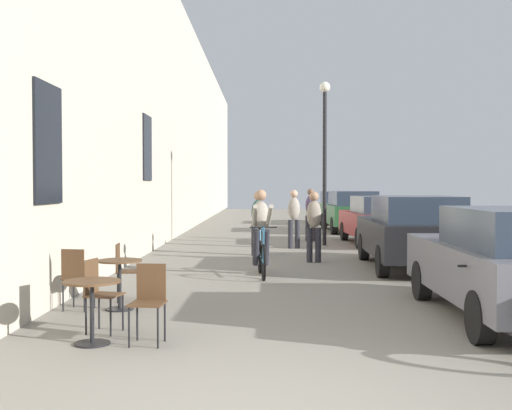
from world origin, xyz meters
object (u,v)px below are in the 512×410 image
object	(u,v)px
cafe_table_mid	(120,274)
parked_motorcycle	(508,315)
cafe_chair_near_toward_street	(99,290)
cyclist_on_bicycle	(261,235)
pedestrian_far	(294,216)
cafe_chair_mid_toward_street	(125,268)
parked_car_fourth	(351,211)
pedestrian_furthest	(311,212)
street_lamp	(325,142)
parked_car_nearest	(510,262)
cafe_chair_near_toward_wall	(149,297)
pedestrian_mid	(258,219)
parked_car_third	(378,219)
cafe_table_near	(92,298)
cafe_chair_mid_toward_wall	(76,275)
parked_car_second	(412,231)
parked_car_fifth	(337,207)
pedestrian_near	(314,223)

from	to	relation	value
cafe_table_mid	parked_motorcycle	distance (m)	5.21
cafe_chair_near_toward_street	cyclist_on_bicycle	world-z (taller)	cyclist_on_bicycle
pedestrian_far	cafe_chair_mid_toward_street	bearing A→B (deg)	-109.91
pedestrian_far	parked_car_fourth	size ratio (longest dim) A/B	0.37
pedestrian_furthest	parked_car_fourth	world-z (taller)	pedestrian_furthest
street_lamp	parked_car_nearest	size ratio (longest dim) A/B	1.16
cafe_chair_near_toward_wall	cafe_table_mid	distance (m)	2.06
pedestrian_mid	pedestrian_far	bearing A→B (deg)	60.80
cafe_chair_near_toward_street	cyclist_on_bicycle	size ratio (longest dim) A/B	0.51
pedestrian_furthest	parked_car_third	xyz separation A→B (m)	(1.96, -1.14, -0.19)
parked_car_fourth	cafe_chair_mid_toward_street	bearing A→B (deg)	-110.37
cafe_chair_mid_toward_street	pedestrian_mid	bearing A→B (deg)	72.90
cafe_table_near	parked_car_fourth	world-z (taller)	parked_car_fourth
cafe_table_near	cafe_chair_mid_toward_wall	world-z (taller)	cafe_chair_mid_toward_wall
cafe_table_near	cafe_chair_near_toward_street	distance (m)	0.58
cafe_chair_mid_toward_street	parked_motorcycle	world-z (taller)	cafe_chair_mid_toward_street
cafe_chair_mid_toward_wall	pedestrian_furthest	xyz separation A→B (m)	(4.19, 11.44, 0.44)
cyclist_on_bicycle	parked_motorcycle	xyz separation A→B (m)	(2.66, -5.79, -0.41)
cafe_chair_near_toward_street	street_lamp	bearing A→B (deg)	71.42
cafe_chair_near_toward_street	cafe_chair_mid_toward_wall	size ratio (longest dim) A/B	1.00
cafe_chair_near_toward_wall	pedestrian_far	size ratio (longest dim) A/B	0.53
cafe_chair_near_toward_wall	parked_car_second	world-z (taller)	parked_car_second
pedestrian_furthest	parked_car_fourth	xyz separation A→B (m)	(1.87, 4.21, -0.13)
cafe_chair_mid_toward_street	pedestrian_far	size ratio (longest dim) A/B	0.53
cafe_chair_mid_toward_street	cyclist_on_bicycle	distance (m)	3.53
parked_car_fourth	parked_motorcycle	xyz separation A→B (m)	(-0.77, -17.85, -0.42)
street_lamp	cyclist_on_bicycle	bearing A→B (deg)	-106.15
cafe_chair_near_toward_street	parked_car_nearest	world-z (taller)	parked_car_nearest
pedestrian_far	parked_car_nearest	xyz separation A→B (m)	(2.39, -9.65, -0.16)
parked_car_second	street_lamp	bearing A→B (deg)	104.15
parked_car_fifth	parked_car_second	bearing A→B (deg)	-90.99
cafe_chair_mid_toward_wall	parked_car_third	world-z (taller)	parked_car_third
parked_car_third	parked_motorcycle	bearing A→B (deg)	-93.95
cafe_chair_mid_toward_street	parked_car_nearest	bearing A→B (deg)	-14.03
cafe_chair_near_toward_wall	parked_car_nearest	distance (m)	4.72
pedestrian_near	cafe_chair_near_toward_wall	bearing A→B (deg)	-108.00
cyclist_on_bicycle	parked_car_fifth	bearing A→B (deg)	78.56
cafe_chair_mid_toward_wall	cafe_table_near	bearing A→B (deg)	-68.65
parked_motorcycle	cafe_table_mid	bearing A→B (deg)	153.99
cafe_table_near	cafe_chair_near_toward_wall	world-z (taller)	cafe_chair_near_toward_wall
pedestrian_mid	parked_motorcycle	distance (m)	9.87
cafe_chair_near_toward_street	cafe_chair_mid_toward_street	bearing A→B (deg)	94.01
cafe_chair_near_toward_wall	parked_car_fifth	xyz separation A→B (m)	(4.77, 22.81, 0.27)
pedestrian_far	parked_motorcycle	distance (m)	11.41
street_lamp	parked_car_fourth	xyz separation A→B (m)	(1.56, 5.59, -2.28)
cafe_chair_mid_toward_street	parked_car_nearest	distance (m)	5.57
parked_car_third	cafe_chair_mid_toward_street	bearing A→B (deg)	-120.50
cafe_table_mid	parked_car_second	bearing A→B (deg)	40.93
cafe_chair_mid_toward_wall	parked_car_third	xyz separation A→B (m)	(6.15, 10.30, 0.25)
cafe_table_near	pedestrian_far	distance (m)	11.32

